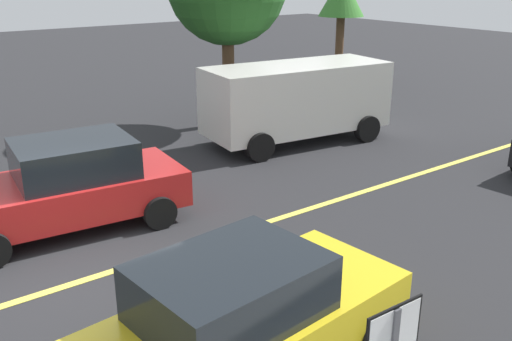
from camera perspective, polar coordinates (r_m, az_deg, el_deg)
name	(u,v)px	position (r m, az deg, el deg)	size (l,w,h in m)	color
ground_plane	(78,282)	(9.59, -17.45, -10.70)	(80.00, 80.00, 0.00)	#262628
lane_marking_centre	(234,233)	(10.73, -2.21, -6.27)	(28.00, 0.16, 0.01)	#E0D14C
white_van	(297,98)	(16.03, 4.19, 7.29)	(5.40, 2.75, 2.20)	silver
car_red_behind_van	(68,185)	(11.24, -18.36, -1.41)	(4.52, 2.44, 1.71)	red
car_yellow_far_lane	(241,321)	(6.84, -1.48, -14.86)	(4.39, 2.26, 1.66)	gold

